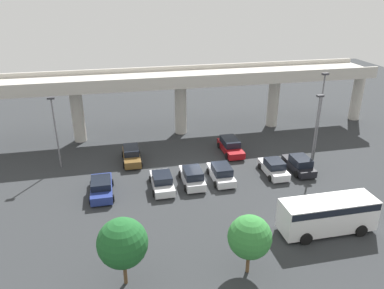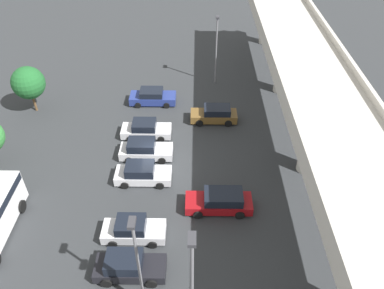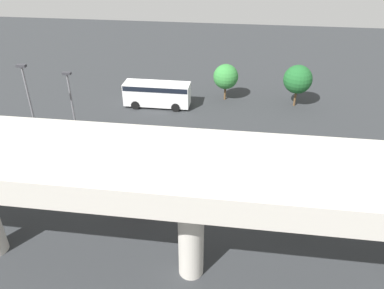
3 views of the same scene
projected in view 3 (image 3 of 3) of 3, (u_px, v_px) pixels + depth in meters
ground_plane at (210, 161)px, 32.87m from camera, size 107.40×107.40×0.00m
highway_overpass at (191, 185)px, 19.21m from camera, size 51.58×6.18×8.06m
parked_car_0 at (326, 154)px, 32.53m from camera, size 2.17×4.71×1.54m
parked_car_1 at (296, 195)px, 27.49m from camera, size 1.99×4.45×1.60m
parked_car_2 at (261, 149)px, 33.27m from camera, size 2.11×4.53×1.54m
parked_car_3 at (228, 148)px, 33.37m from camera, size 2.05×4.49×1.66m
parked_car_4 at (195, 146)px, 33.62m from camera, size 2.07×4.45×1.61m
parked_car_5 at (148, 183)px, 28.78m from camera, size 2.09×4.89×1.61m
parked_car_6 at (136, 142)px, 34.27m from camera, size 2.02×4.31×1.59m
parked_car_7 at (106, 140)px, 34.49m from camera, size 2.04×4.44×1.65m
shuttle_bus at (157, 93)px, 42.10m from camera, size 7.39×2.63×2.74m
lamp_post_near_aisle at (32, 112)px, 29.27m from camera, size 0.70×0.35×9.12m
lamp_post_mid_lot at (73, 108)px, 31.84m from camera, size 0.70×0.35×7.64m
tree_front_left at (298, 79)px, 41.45m from camera, size 3.17×3.17×4.75m
tree_front_centre at (226, 77)px, 43.16m from camera, size 2.88×2.88×4.26m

